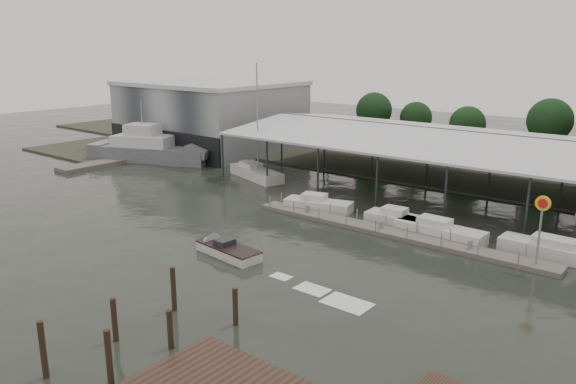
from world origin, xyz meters
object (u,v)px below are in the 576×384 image
Objects in this scene: grey_trawler at (151,150)px; speedboat_underway at (224,249)px; white_sailboat at (256,173)px; shell_fuel_sign at (541,218)px.

speedboat_underway is (34.07, -19.60, -1.19)m from grey_trawler.
white_sailboat reaches higher than speedboat_underway.
grey_trawler is (-54.07, 7.34, -2.35)m from shell_fuel_sign.
grey_trawler is 1.08× the size of speedboat_underway.
shell_fuel_sign reaches higher than speedboat_underway.
shell_fuel_sign is 0.32× the size of speedboat_underway.
grey_trawler is 18.68m from white_sailboat.
shell_fuel_sign is 36.64m from white_sailboat.
white_sailboat is at bearing 166.30° from shell_fuel_sign.
grey_trawler is 1.33× the size of white_sailboat.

